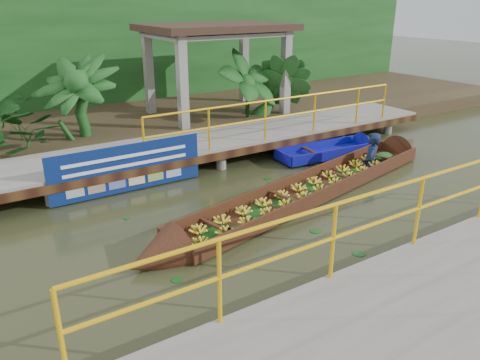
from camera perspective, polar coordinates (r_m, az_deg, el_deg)
ground at (r=8.92m, az=1.01°, el=-4.74°), size 80.00×80.00×0.00m
land_strip at (r=15.30m, az=-14.85°, el=6.59°), size 30.00×8.00×0.45m
far_dock at (r=11.56m, az=-8.36°, el=3.74°), size 16.00×2.06×1.66m
pavilion at (r=15.00m, az=-2.89°, el=17.03°), size 4.40×3.00×3.00m
foliage_backdrop at (r=17.36m, az=-18.14°, el=13.91°), size 30.00×0.80×4.00m
vendor_boat at (r=10.31m, az=10.08°, el=0.00°), size 9.10×2.76×2.04m
moored_blue_boat at (r=12.99m, az=12.91°, el=3.78°), size 3.16×1.05×0.74m
blue_banner at (r=10.20m, az=-13.51°, el=1.44°), size 3.33×0.04×1.04m
tropical_plants at (r=12.51m, az=-19.76°, el=8.81°), size 14.65×1.65×2.06m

